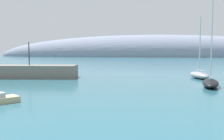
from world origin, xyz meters
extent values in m
ellipsoid|color=gray|center=(-17.02, 242.84, 0.00)|extent=(320.68, 63.43, 43.87)
ellipsoid|color=black|center=(8.80, 26.25, 0.46)|extent=(2.97, 7.08, 0.92)
cylinder|color=silver|center=(8.80, 26.25, 5.89)|extent=(0.15, 0.15, 9.94)
cube|color=silver|center=(8.84, 26.56, 1.27)|extent=(0.57, 3.07, 0.10)
ellipsoid|color=gray|center=(8.85, 36.62, 0.53)|extent=(3.62, 7.16, 1.07)
cylinder|color=silver|center=(8.85, 36.62, 5.67)|extent=(0.18, 0.18, 9.20)
cube|color=silver|center=(8.91, 36.31, 1.42)|extent=(0.74, 3.03, 0.10)
cylinder|color=black|center=(-19.89, 31.78, 4.09)|extent=(0.16, 0.16, 3.89)
sphere|color=#EAEACC|center=(-19.89, 31.78, 6.22)|extent=(0.36, 0.36, 0.36)
camera|label=1|loc=(2.81, -6.60, 4.37)|focal=39.13mm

